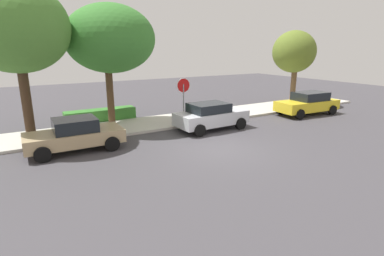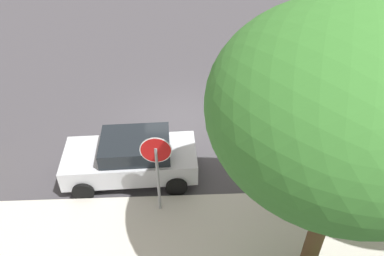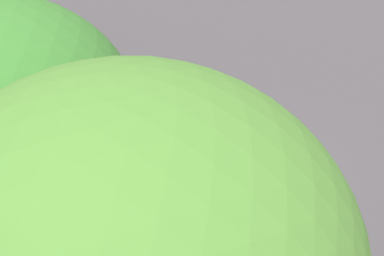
{
  "view_description": "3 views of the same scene",
  "coord_description": "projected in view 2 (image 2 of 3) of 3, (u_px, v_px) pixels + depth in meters",
  "views": [
    {
      "loc": [
        -7.42,
        -10.36,
        4.32
      ],
      "look_at": [
        -0.65,
        1.14,
        0.75
      ],
      "focal_mm": 28.0,
      "sensor_mm": 36.0,
      "label": 1
    },
    {
      "loc": [
        0.06,
        11.32,
        8.43
      ],
      "look_at": [
        -0.34,
        1.78,
        1.01
      ],
      "focal_mm": 35.0,
      "sensor_mm": 36.0,
      "label": 2
    },
    {
      "loc": [
        -11.11,
        6.53,
        9.34
      ],
      "look_at": [
        0.57,
        1.11,
        1.41
      ],
      "focal_mm": 55.0,
      "sensor_mm": 36.0,
      "label": 3
    }
  ],
  "objects": [
    {
      "name": "parked_car_silver",
      "position": [
        132.0,
        157.0,
        11.36
      ],
      "size": [
        4.04,
        2.06,
        1.47
      ],
      "color": "silver",
      "rests_on": "ground_plane"
    },
    {
      "name": "street_tree_mid_block",
      "position": [
        343.0,
        108.0,
        6.38
      ],
      "size": [
        4.77,
        4.77,
        6.62
      ],
      "color": "#513823",
      "rests_on": "ground_plane"
    },
    {
      "name": "ground_plane",
      "position": [
        181.0,
        121.0,
        14.11
      ],
      "size": [
        60.0,
        60.0,
        0.0
      ],
      "primitive_type": "plane",
      "color": "#423F44"
    },
    {
      "name": "parked_car_tan",
      "position": [
        359.0,
        153.0,
        11.57
      ],
      "size": [
        4.02,
        1.97,
        1.42
      ],
      "color": "tan",
      "rests_on": "ground_plane"
    },
    {
      "name": "sidewalk_curb",
      "position": [
        185.0,
        242.0,
        9.77
      ],
      "size": [
        32.0,
        3.15,
        0.14
      ],
      "primitive_type": "cube",
      "color": "beige",
      "rests_on": "ground_plane"
    },
    {
      "name": "stop_sign",
      "position": [
        157.0,
        163.0,
        9.53
      ],
      "size": [
        0.81,
        0.08,
        2.71
      ],
      "color": "gray",
      "rests_on": "ground_plane"
    }
  ]
}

